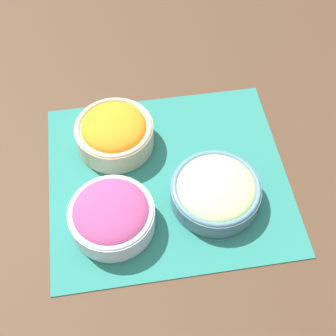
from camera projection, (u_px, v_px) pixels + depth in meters
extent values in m
plane|color=#422D1E|center=(168.00, 178.00, 0.92)|extent=(3.00, 3.00, 0.00)
cube|color=#236B60|center=(168.00, 177.00, 0.91)|extent=(0.46, 0.41, 0.00)
cylinder|color=slate|center=(215.00, 193.00, 0.87)|extent=(0.17, 0.17, 0.04)
torus|color=slate|center=(216.00, 187.00, 0.85)|extent=(0.16, 0.16, 0.01)
ellipsoid|color=#A8CC7F|center=(216.00, 187.00, 0.85)|extent=(0.15, 0.15, 0.04)
cylinder|color=#C6B28E|center=(115.00, 135.00, 0.94)|extent=(0.16, 0.16, 0.05)
torus|color=#C6B28E|center=(114.00, 127.00, 0.92)|extent=(0.15, 0.15, 0.01)
ellipsoid|color=orange|center=(114.00, 127.00, 0.92)|extent=(0.13, 0.13, 0.04)
cylinder|color=silver|center=(112.00, 218.00, 0.84)|extent=(0.15, 0.15, 0.05)
torus|color=silver|center=(111.00, 211.00, 0.82)|extent=(0.15, 0.15, 0.01)
ellipsoid|color=#93386B|center=(111.00, 211.00, 0.82)|extent=(0.14, 0.14, 0.04)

